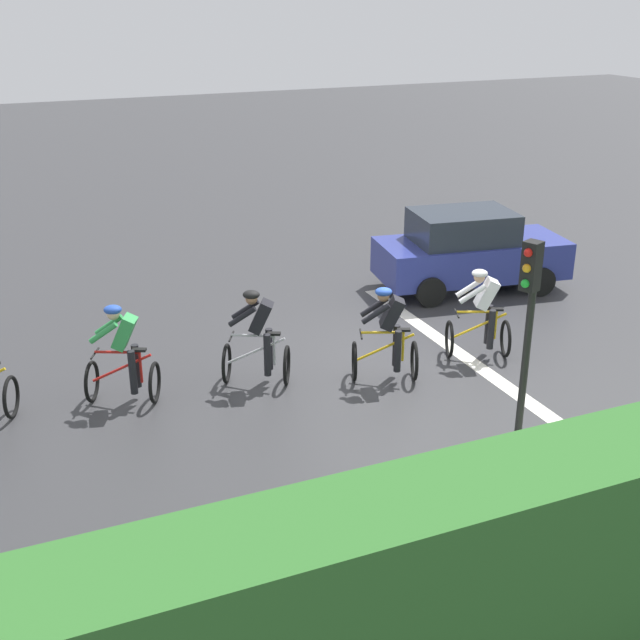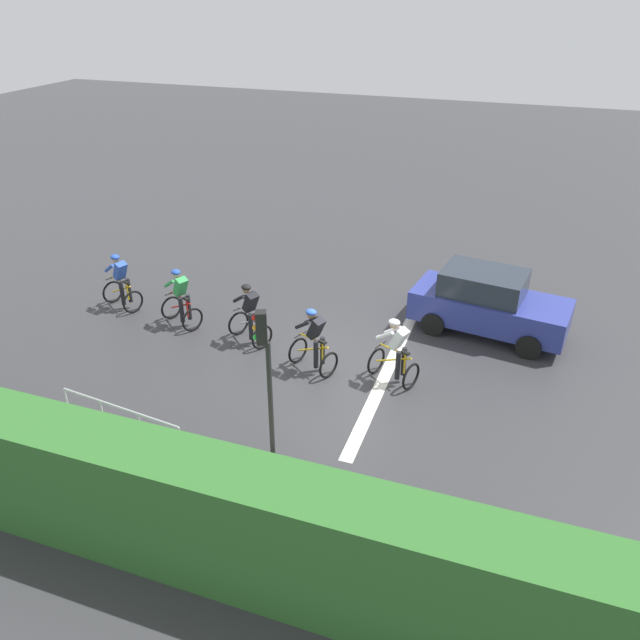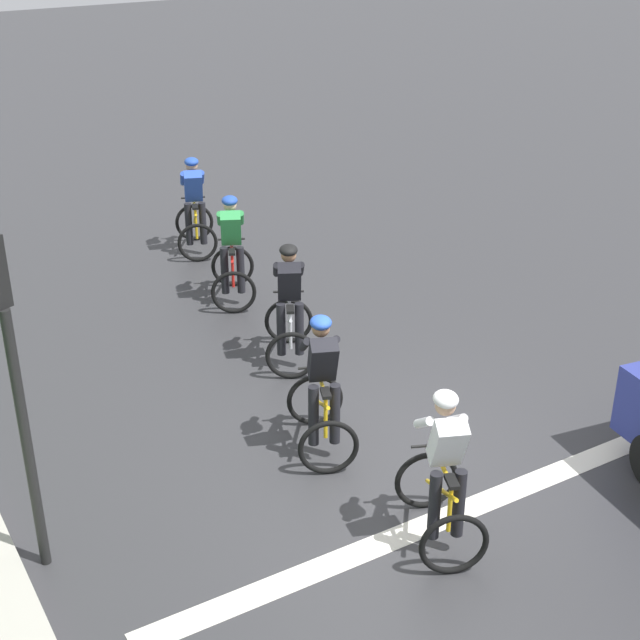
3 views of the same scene
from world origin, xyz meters
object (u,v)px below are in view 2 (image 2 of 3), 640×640
at_px(cyclist_fourth, 314,342).
at_px(cyclist_mid, 250,315).
at_px(cyclist_second, 181,299).
at_px(cyclist_trailing, 396,353).
at_px(traffic_light_near_crossing, 265,365).
at_px(pedestrian_railing_kerbside, 121,417).
at_px(car_navy, 488,303).
at_px(cyclist_lead, 121,283).

bearing_deg(cyclist_fourth, cyclist_mid, 70.57).
bearing_deg(cyclist_second, cyclist_mid, -95.57).
height_order(cyclist_second, cyclist_mid, same).
distance_m(cyclist_second, cyclist_trailing, 6.26).
height_order(traffic_light_near_crossing, pedestrian_railing_kerbside, traffic_light_near_crossing).
bearing_deg(cyclist_trailing, car_navy, -29.14).
bearing_deg(pedestrian_railing_kerbside, cyclist_fourth, -34.16).
height_order(cyclist_second, pedestrian_railing_kerbside, cyclist_second).
bearing_deg(traffic_light_near_crossing, cyclist_second, 46.55).
relative_size(cyclist_trailing, car_navy, 0.39).
bearing_deg(car_navy, traffic_light_near_crossing, 152.15).
xyz_separation_m(cyclist_second, cyclist_mid, (-0.21, -2.19, 0.00)).
bearing_deg(cyclist_second, cyclist_trailing, -96.97).
bearing_deg(cyclist_mid, car_navy, -65.45).
height_order(cyclist_mid, traffic_light_near_crossing, traffic_light_near_crossing).
distance_m(cyclist_lead, traffic_light_near_crossing, 8.19).
bearing_deg(traffic_light_near_crossing, cyclist_lead, 55.45).
relative_size(cyclist_mid, car_navy, 0.39).
distance_m(cyclist_trailing, traffic_light_near_crossing, 4.14).
distance_m(car_navy, pedestrian_railing_kerbside, 9.81).
height_order(cyclist_mid, pedestrian_railing_kerbside, cyclist_mid).
xyz_separation_m(cyclist_mid, traffic_light_near_crossing, (-4.02, -2.28, 1.43)).
height_order(cyclist_fourth, pedestrian_railing_kerbside, cyclist_fourth).
distance_m(traffic_light_near_crossing, pedestrian_railing_kerbside, 3.36).
height_order(cyclist_mid, car_navy, car_navy).
relative_size(cyclist_second, cyclist_mid, 1.00).
bearing_deg(cyclist_second, pedestrian_railing_kerbside, -162.88).
relative_size(cyclist_trailing, traffic_light_near_crossing, 0.50).
height_order(car_navy, pedestrian_railing_kerbside, car_navy).
relative_size(car_navy, pedestrian_railing_kerbside, 1.45).
distance_m(cyclist_lead, pedestrian_railing_kerbside, 6.44).
bearing_deg(cyclist_lead, cyclist_second, -98.87).
xyz_separation_m(cyclist_trailing, pedestrian_railing_kerbside, (-4.18, 4.69, -0.03)).
relative_size(cyclist_mid, cyclist_fourth, 1.00).
bearing_deg(cyclist_mid, traffic_light_near_crossing, -150.45).
relative_size(cyclist_mid, cyclist_trailing, 1.00).
distance_m(cyclist_mid, cyclist_trailing, 4.06).
xyz_separation_m(cyclist_mid, pedestrian_railing_kerbside, (-4.72, 0.67, -0.03)).
relative_size(cyclist_second, cyclist_trailing, 1.00).
xyz_separation_m(cyclist_fourth, car_navy, (3.37, -3.76, 0.08)).
distance_m(cyclist_trailing, pedestrian_railing_kerbside, 6.28).
bearing_deg(pedestrian_railing_kerbside, cyclist_second, 17.12).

